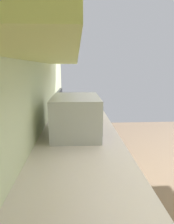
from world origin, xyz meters
TOP-DOWN VIEW (x-y plane):
  - wall_back at (0.00, 1.72)m, footprint 3.92×0.12m
  - counter_run at (-0.42, 1.35)m, footprint 2.94×0.65m
  - oven_range at (1.37, 1.35)m, footprint 0.65×0.62m
  - microwave at (-0.20, 1.36)m, footprint 0.51×0.38m
  - bowl at (0.36, 1.27)m, footprint 0.13×0.13m

SIDE VIEW (x-z plane):
  - counter_run at x=-0.42m, z-range 0.00..0.89m
  - oven_range at x=1.37m, z-range -0.07..1.00m
  - bowl at x=0.36m, z-range 0.90..0.94m
  - microwave at x=-0.20m, z-range 0.89..1.20m
  - wall_back at x=0.00m, z-range 0.00..2.84m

